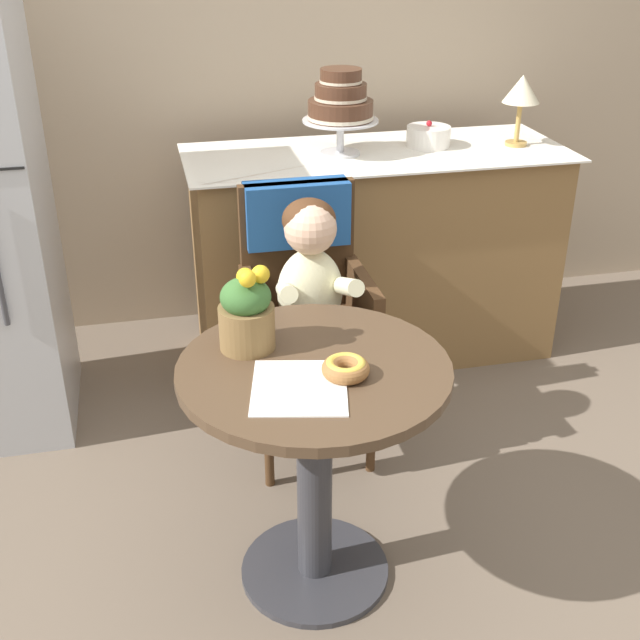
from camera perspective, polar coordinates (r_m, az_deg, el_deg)
name	(u,v)px	position (r m, az deg, el deg)	size (l,w,h in m)	color
ground_plane	(315,572)	(2.51, -0.37, -17.56)	(8.00, 8.00, 0.00)	#6B5B4C
back_wall	(219,21)	(3.63, -7.21, 20.46)	(4.80, 0.10, 2.70)	tan
cafe_table	(314,432)	(2.18, -0.41, -8.03)	(0.72, 0.72, 0.72)	#4C3826
wicker_chair	(303,278)	(2.74, -1.24, 3.00)	(0.42, 0.45, 0.95)	#472D19
seated_child	(312,287)	(2.59, -0.54, 2.39)	(0.27, 0.32, 0.73)	beige
paper_napkin	(299,387)	(1.97, -1.49, -4.85)	(0.23, 0.26, 0.00)	white
donut_front	(346,368)	(2.00, 1.85, -3.42)	(0.12, 0.12, 0.05)	#936033
flower_vase	(246,312)	(2.11, -5.31, 0.58)	(0.15, 0.15, 0.24)	brown
display_counter	(374,254)	(3.44, 3.87, 4.74)	(1.56, 0.62, 0.90)	olive
tiered_cake_stand	(341,103)	(3.20, 1.48, 15.26)	(0.30, 0.30, 0.33)	silver
round_layer_cake	(428,136)	(3.39, 7.76, 12.90)	(0.18, 0.18, 0.11)	white
table_lamp	(522,92)	(3.43, 14.23, 15.53)	(0.15, 0.15, 0.28)	#B28C47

